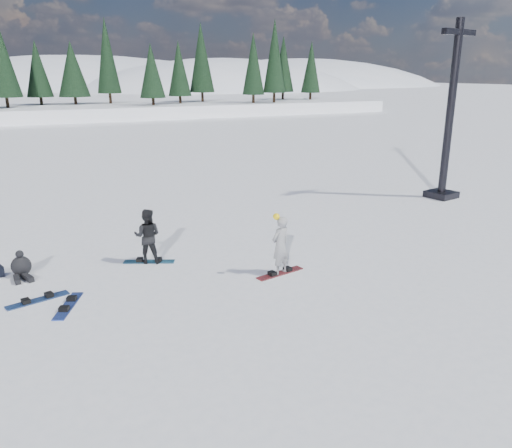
% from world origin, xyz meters
% --- Properties ---
extents(ground, '(420.00, 420.00, 0.00)m').
position_xyz_m(ground, '(0.00, 0.00, 0.00)').
color(ground, white).
rests_on(ground, ground).
extents(lift_tower, '(2.10, 1.34, 7.60)m').
position_xyz_m(lift_tower, '(13.79, 4.74, 3.09)').
color(lift_tower, black).
rests_on(lift_tower, ground).
extents(snowboarder_woman, '(0.72, 0.60, 1.82)m').
position_xyz_m(snowboarder_woman, '(2.99, -0.15, 0.85)').
color(snowboarder_woman, '#A5A5AA').
rests_on(snowboarder_woman, ground).
extents(snowboarder_man, '(0.99, 0.91, 1.64)m').
position_xyz_m(snowboarder_man, '(-0.14, 2.31, 0.82)').
color(snowboarder_man, black).
rests_on(snowboarder_man, ground).
extents(seated_rider, '(0.63, 0.94, 0.75)m').
position_xyz_m(seated_rider, '(-3.59, 2.70, 0.29)').
color(seated_rider, black).
rests_on(seated_rider, ground).
extents(snowboard_woman, '(1.53, 0.58, 0.03)m').
position_xyz_m(snowboard_woman, '(2.99, -0.15, 0.01)').
color(snowboard_woman, maroon).
rests_on(snowboard_woman, ground).
extents(snowboard_man, '(1.48, 0.87, 0.03)m').
position_xyz_m(snowboard_man, '(-0.14, 2.31, 0.01)').
color(snowboard_man, '#185F84').
rests_on(snowboard_man, ground).
extents(snowboard_loose_a, '(0.85, 1.49, 0.03)m').
position_xyz_m(snowboard_loose_a, '(-2.62, 0.20, 0.01)').
color(snowboard_loose_a, navy).
rests_on(snowboard_loose_a, ground).
extents(snowboard_loose_c, '(1.52, 0.68, 0.03)m').
position_xyz_m(snowboard_loose_c, '(-3.27, 0.85, 0.01)').
color(snowboard_loose_c, navy).
rests_on(snowboard_loose_c, ground).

